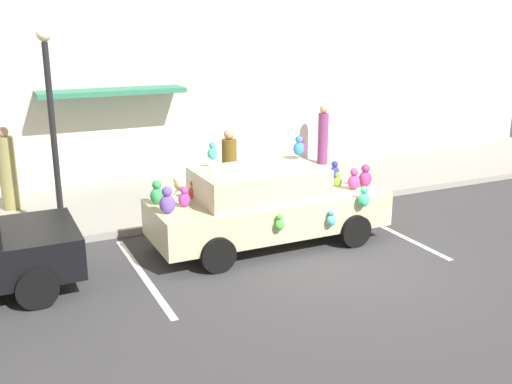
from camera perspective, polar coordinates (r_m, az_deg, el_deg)
name	(u,v)px	position (r m, az deg, el deg)	size (l,w,h in m)	color
ground_plane	(338,263)	(10.95, 7.87, -6.77)	(60.00, 60.00, 0.00)	#38383A
sidewalk	(230,191)	(15.10, -2.50, 0.12)	(24.00, 4.00, 0.15)	gray
storefront_building	(197,61)	(16.54, -5.69, 12.43)	(24.00, 1.25, 6.40)	beige
parking_stripe_front	(390,230)	(12.78, 12.78, -3.61)	(0.12, 3.60, 0.01)	silver
parking_stripe_rear	(143,275)	(10.54, -10.84, -7.83)	(0.12, 3.60, 0.01)	silver
plush_covered_car	(267,205)	(11.48, 1.02, -1.24)	(4.62, 2.00, 2.04)	beige
teddy_bear_on_sidewalk	(181,196)	(13.15, -7.19, -0.36)	(0.43, 0.36, 0.82)	beige
street_lamp_post	(51,111)	(12.07, -19.12, 7.41)	(0.28, 0.28, 3.99)	black
pedestrian_near_shopfront	(323,136)	(17.62, 6.46, 5.42)	(0.31, 0.31, 1.76)	#81376C
pedestrian_walking_past	(8,172)	(14.28, -22.77, 1.83)	(0.38, 0.38, 1.87)	olive
pedestrian_by_lamp	(229,169)	(13.64, -2.57, 2.24)	(0.34, 0.34, 1.74)	brown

